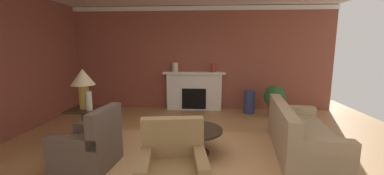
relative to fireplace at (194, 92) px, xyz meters
The scene contains 18 objects.
ground_plane 3.22m from the fireplace, 88.92° to the right, with size 9.43×9.43×0.00m, color tan.
wall_fireplace 0.99m from the fireplace, 74.16° to the left, with size 7.86×0.12×3.01m, color brown.
crown_moulding 2.40m from the fireplace, 65.43° to the left, with size 7.86×0.08×0.12m, color white.
area_rug 3.09m from the fireplace, 87.10° to the right, with size 3.47×2.22×0.01m, color tan.
fireplace is the anchor object (origin of this frame).
sofa 3.53m from the fireplace, 55.30° to the right, with size 1.17×2.20×0.85m.
armchair_near_window 3.91m from the fireplace, 111.33° to the right, with size 0.87×0.87×0.95m.
coffee_table 3.06m from the fireplace, 87.10° to the right, with size 1.00×1.00×0.45m.
side_table 3.35m from the fireplace, 125.01° to the right, with size 0.56×0.56×0.70m.
table_lamp 3.41m from the fireplace, 125.01° to the right, with size 0.44×0.44×0.75m.
vase_tall_corner 1.61m from the fireplace, 10.81° to the right, with size 0.31×0.31×0.63m, color navy.
vase_mantel_right 0.90m from the fireplace, ahead, with size 0.13×0.13×0.24m, color #9E3328.
vase_on_side_table 3.38m from the fireplace, 121.74° to the right, with size 0.11×0.11×0.35m, color beige.
vase_mantel_left 0.91m from the fireplace, behind, with size 0.18×0.18×0.27m, color beige.
book_red_cover 3.16m from the fireplace, 86.27° to the right, with size 0.24×0.17×0.05m, color navy.
book_art_folio 2.93m from the fireplace, 88.43° to the right, with size 0.18×0.15×0.04m, color maroon.
book_small_novel 3.13m from the fireplace, 87.49° to the right, with size 0.26×0.18×0.06m, color tan.
potted_plant 2.25m from the fireplace, 15.93° to the right, with size 0.56×0.56×0.83m.
Camera 1 is at (0.32, -3.90, 1.85)m, focal length 22.79 mm.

